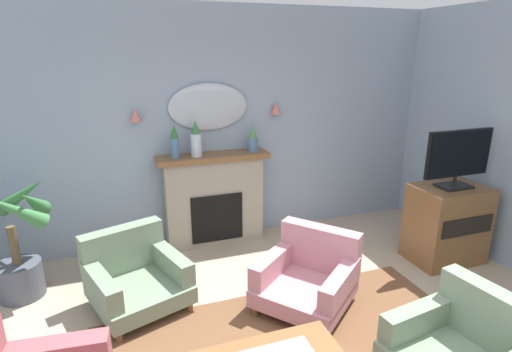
{
  "coord_description": "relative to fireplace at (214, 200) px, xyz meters",
  "views": [
    {
      "loc": [
        -1.19,
        -1.91,
        2.36
      ],
      "look_at": [
        0.07,
        1.66,
        1.17
      ],
      "focal_mm": 28.24,
      "sensor_mm": 36.0,
      "label": 1
    }
  ],
  "objects": [
    {
      "name": "armchair_by_coffee_table",
      "position": [
        0.54,
        -1.58,
        -0.27
      ],
      "size": [
        1.14,
        1.14,
        0.71
      ],
      "color": "#B77A84",
      "rests_on": "ground"
    },
    {
      "name": "mantel_vase_right",
      "position": [
        -0.45,
        -0.03,
        0.79
      ],
      "size": [
        0.1,
        0.1,
        0.39
      ],
      "color": "#4C7093",
      "rests_on": "fireplace"
    },
    {
      "name": "armchair_near_fireplace",
      "position": [
        -1.04,
        -1.03,
        -0.27
      ],
      "size": [
        1.03,
        1.04,
        0.71
      ],
      "color": "gray",
      "rests_on": "ground"
    },
    {
      "name": "armchair_beside_couch",
      "position": [
        1.15,
        -2.85,
        -0.27
      ],
      "size": [
        0.92,
        0.91,
        0.71
      ],
      "color": "gray",
      "rests_on": "ground"
    },
    {
      "name": "wall_sconce_left",
      "position": [
        -0.85,
        0.09,
        1.09
      ],
      "size": [
        0.14,
        0.14,
        0.14
      ],
      "primitive_type": "cone",
      "color": "#D17066"
    },
    {
      "name": "fireplace",
      "position": [
        0.0,
        0.0,
        0.0
      ],
      "size": [
        1.36,
        0.36,
        1.16
      ],
      "color": "gray",
      "rests_on": "ground"
    },
    {
      "name": "wall_sconce_right",
      "position": [
        0.85,
        0.09,
        1.09
      ],
      "size": [
        0.14,
        0.14,
        0.14
      ],
      "primitive_type": "cone",
      "color": "#D17066"
    },
    {
      "name": "mantel_vase_centre",
      "position": [
        -0.2,
        -0.03,
        0.78
      ],
      "size": [
        0.13,
        0.13,
        0.43
      ],
      "color": "silver",
      "rests_on": "fireplace"
    },
    {
      "name": "potted_plant_tall_palm",
      "position": [
        -2.11,
        -0.53,
        0.04
      ],
      "size": [
        0.81,
        0.82,
        1.24
      ],
      "color": "#474C56",
      "rests_on": "ground"
    },
    {
      "name": "wall_back",
      "position": [
        0.13,
        0.22,
        0.87
      ],
      "size": [
        6.67,
        0.1,
        2.88
      ],
      "primitive_type": "cube",
      "color": "#8C9EB2",
      "rests_on": "ground"
    },
    {
      "name": "tv_cabinet",
      "position": [
        2.41,
        -1.32,
        -0.12
      ],
      "size": [
        0.8,
        0.57,
        0.9
      ],
      "color": "brown",
      "rests_on": "ground"
    },
    {
      "name": "wall_mirror",
      "position": [
        -0.0,
        0.14,
        1.14
      ],
      "size": [
        0.96,
        0.06,
        0.56
      ],
      "primitive_type": "ellipsoid",
      "color": "#B2BCC6"
    },
    {
      "name": "tv_flatscreen",
      "position": [
        2.41,
        -1.35,
        0.68
      ],
      "size": [
        0.84,
        0.24,
        0.65
      ],
      "color": "black",
      "rests_on": "tv_cabinet"
    },
    {
      "name": "mantel_vase_left",
      "position": [
        0.5,
        -0.03,
        0.74
      ],
      "size": [
        0.13,
        0.13,
        0.33
      ],
      "color": "#4C7093",
      "rests_on": "fireplace"
    }
  ]
}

